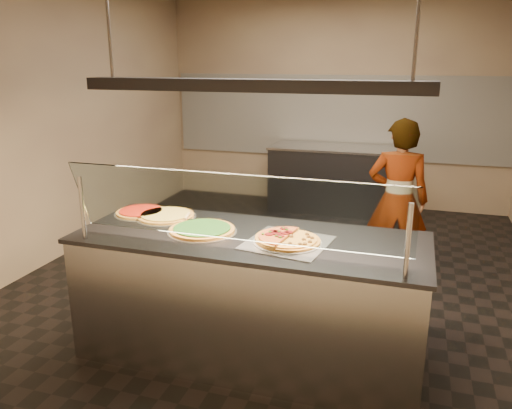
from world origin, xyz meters
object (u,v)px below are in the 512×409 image
(pizza_cheese, at_px, (166,215))
(pizza_tomato, at_px, (141,212))
(serving_counter, at_px, (250,296))
(pizza_spinach, at_px, (202,229))
(half_pizza_pepperoni, at_px, (273,236))
(prep_table, at_px, (332,179))
(heat_lamp_housing, at_px, (249,85))
(sneeze_guard, at_px, (232,209))
(worker, at_px, (398,200))
(perforated_tray, at_px, (287,242))
(half_pizza_sausage, at_px, (303,241))
(pizza_spatula, at_px, (191,218))

(pizza_cheese, height_order, pizza_tomato, same)
(serving_counter, relative_size, pizza_spinach, 4.92)
(half_pizza_pepperoni, distance_m, prep_table, 3.96)
(heat_lamp_housing, bearing_deg, sneeze_guard, -90.00)
(worker, bearing_deg, pizza_tomato, 35.58)
(serving_counter, distance_m, perforated_tray, 0.55)
(sneeze_guard, height_order, perforated_tray, sneeze_guard)
(pizza_tomato, bearing_deg, half_pizza_sausage, -12.13)
(serving_counter, height_order, pizza_cheese, pizza_cheese)
(perforated_tray, xyz_separation_m, worker, (0.65, 1.81, -0.14))
(sneeze_guard, height_order, worker, worker)
(half_pizza_sausage, relative_size, worker, 0.29)
(pizza_cheese, bearing_deg, pizza_spinach, -29.51)
(perforated_tray, relative_size, prep_table, 0.34)
(half_pizza_sausage, relative_size, prep_table, 0.26)
(sneeze_guard, relative_size, pizza_cheese, 4.71)
(prep_table, xyz_separation_m, heat_lamp_housing, (0.04, -3.86, 1.48))
(half_pizza_sausage, bearing_deg, half_pizza_pepperoni, 179.08)
(pizza_cheese, distance_m, pizza_tomato, 0.24)
(perforated_tray, distance_m, heat_lamp_housing, 1.05)
(prep_table, xyz_separation_m, worker, (0.97, -2.11, 0.33))
(sneeze_guard, xyz_separation_m, pizza_tomato, (-0.99, 0.58, -0.28))
(worker, bearing_deg, prep_table, -67.90)
(pizza_cheese, xyz_separation_m, pizza_spatula, (0.23, -0.05, 0.01))
(serving_counter, height_order, pizza_spatula, pizza_spatula)
(pizza_tomato, bearing_deg, heat_lamp_housing, -13.47)
(pizza_spatula, height_order, worker, worker)
(half_pizza_pepperoni, distance_m, worker, 1.96)
(perforated_tray, bearing_deg, pizza_tomato, 166.97)
(sneeze_guard, relative_size, half_pizza_pepperoni, 4.80)
(sneeze_guard, height_order, pizza_spinach, sneeze_guard)
(serving_counter, xyz_separation_m, pizza_spinach, (-0.35, -0.02, 0.48))
(half_pizza_pepperoni, relative_size, prep_table, 0.26)
(half_pizza_sausage, bearing_deg, pizza_tomato, 167.87)
(pizza_cheese, relative_size, worker, 0.29)
(pizza_cheese, relative_size, pizza_spatula, 2.07)
(half_pizza_sausage, bearing_deg, pizza_spinach, 176.87)
(sneeze_guard, distance_m, half_pizza_pepperoni, 0.43)
(pizza_tomato, xyz_separation_m, worker, (1.92, 1.51, -0.15))
(sneeze_guard, bearing_deg, pizza_cheese, 143.72)
(half_pizza_pepperoni, relative_size, pizza_tomato, 1.10)
(pizza_spinach, height_order, pizza_cheese, pizza_spinach)
(half_pizza_sausage, height_order, pizza_spinach, half_pizza_sausage)
(perforated_tray, bearing_deg, pizza_cheese, 165.52)
(pizza_spatula, relative_size, heat_lamp_housing, 0.10)
(pizza_cheese, bearing_deg, perforated_tray, -14.48)
(half_pizza_pepperoni, relative_size, pizza_cheese, 0.98)
(serving_counter, xyz_separation_m, worker, (0.93, 1.75, 0.33))
(half_pizza_pepperoni, xyz_separation_m, worker, (0.75, 1.80, -0.17))
(pizza_spinach, height_order, pizza_spatula, pizza_spatula)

